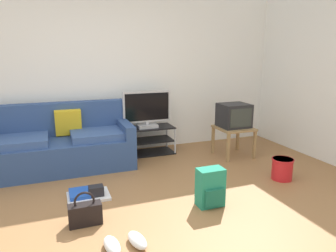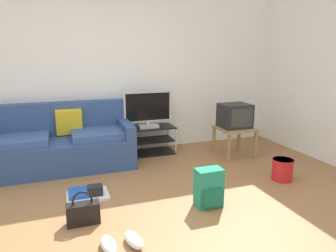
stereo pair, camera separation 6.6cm
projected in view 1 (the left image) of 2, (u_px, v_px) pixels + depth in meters
ground_plane at (146, 229)px, 2.86m from camera, size 9.00×9.80×0.02m
wall_back at (99, 68)px, 4.79m from camera, size 9.00×0.10×2.70m
wall_right at (335, 70)px, 4.36m from camera, size 0.10×3.60×2.70m
couch at (60, 145)px, 4.31m from camera, size 1.95×0.85×0.89m
tv_stand at (147, 140)px, 4.94m from camera, size 0.85×0.41×0.44m
flat_tv at (147, 110)px, 4.80m from camera, size 0.76×0.22×0.57m
side_table at (234, 132)px, 4.80m from camera, size 0.52×0.52×0.46m
crt_tv at (234, 115)px, 4.76m from camera, size 0.44×0.40×0.36m
backpack at (210, 188)px, 3.24m from camera, size 0.28×0.24×0.41m
handbag at (85, 213)px, 2.90m from camera, size 0.31×0.13×0.33m
cleaning_bucket at (282, 168)px, 3.94m from camera, size 0.27×0.27×0.27m
sneakers_pair at (125, 243)px, 2.56m from camera, size 0.37×0.29×0.09m
floor_tray at (88, 194)px, 3.45m from camera, size 0.46×0.34×0.14m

